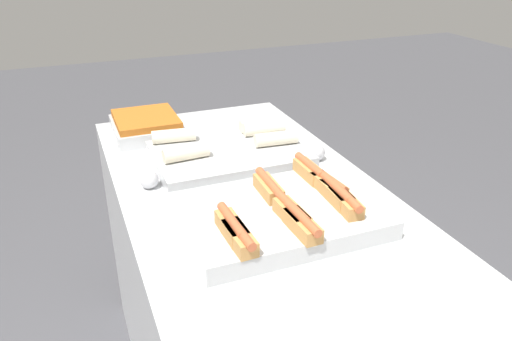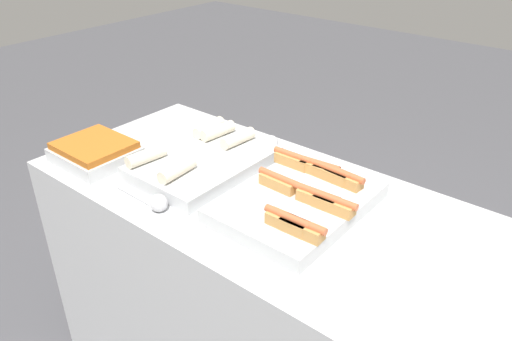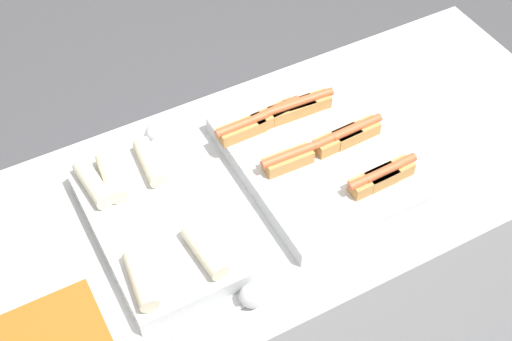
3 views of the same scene
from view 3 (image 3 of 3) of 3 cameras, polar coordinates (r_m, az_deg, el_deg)
The scene contains 5 objects.
counter at distance 2.21m, azimuth 1.77°, elevation -8.62°, with size 1.72×0.75×0.93m.
tray_hotdogs at distance 1.84m, azimuth 4.63°, elevation 1.16°, with size 0.40×0.50×0.10m.
tray_wraps at distance 1.72m, azimuth -7.35°, elevation -3.88°, with size 0.34×0.48×0.09m.
serving_spoon_near at distance 1.59m, azimuth -0.70°, elevation -10.19°, with size 0.24×0.06×0.06m.
serving_spoon_far at distance 1.91m, azimuth -8.38°, elevation 2.69°, with size 0.25×0.06×0.06m.
Camera 3 is at (-0.62, -1.00, 2.33)m, focal length 50.00 mm.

